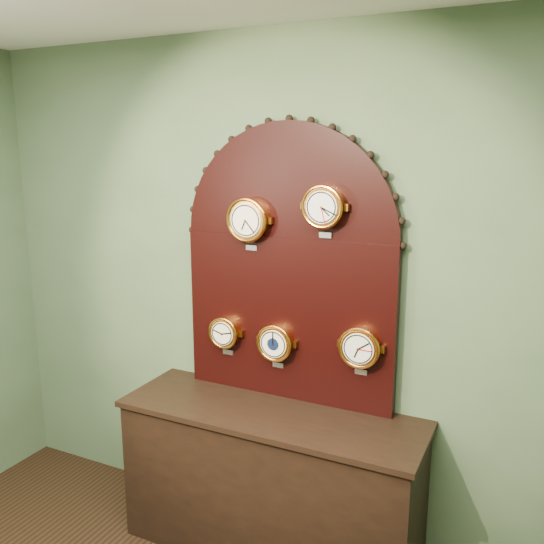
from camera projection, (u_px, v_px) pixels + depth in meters
The scene contains 8 objects.
wall_back at pixel (292, 295), 3.17m from camera, with size 4.00×4.00×0.00m, color #4D6545.
shop_counter at pixel (270, 484), 3.15m from camera, with size 1.60×0.50×0.80m, color black.
display_board at pixel (288, 256), 3.07m from camera, with size 1.26×0.06×1.53m.
roman_clock at pixel (248, 220), 3.06m from camera, with size 0.24×0.08×0.29m.
arabic_clock at pixel (324, 207), 2.86m from camera, with size 0.22×0.08×0.27m.
hygrometer at pixel (225, 332), 3.27m from camera, with size 0.18×0.08×0.24m.
barometer at pixel (276, 342), 3.14m from camera, with size 0.21×0.08×0.26m.
tide_clock at pixel (360, 347), 2.92m from camera, with size 0.22×0.08×0.27m.
Camera 1 is at (1.24, -0.30, 2.21)m, focal length 38.18 mm.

